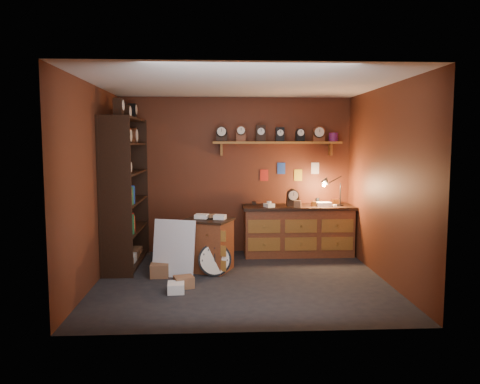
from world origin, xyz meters
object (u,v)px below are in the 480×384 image
shelving_unit (123,186)px  big_round_clock (215,260)px  workbench (298,227)px  low_cabinet (208,243)px

shelving_unit → big_round_clock: bearing=-26.8°
shelving_unit → big_round_clock: 1.89m
workbench → low_cabinet: size_ratio=2.17×
shelving_unit → low_cabinet: (1.31, -0.42, -0.83)m
big_round_clock → low_cabinet: bearing=109.9°
shelving_unit → low_cabinet: size_ratio=2.96×
shelving_unit → workbench: (2.84, 0.49, -0.78)m
shelving_unit → workbench: 2.99m
shelving_unit → big_round_clock: size_ratio=5.36×
workbench → big_round_clock: size_ratio=3.93×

